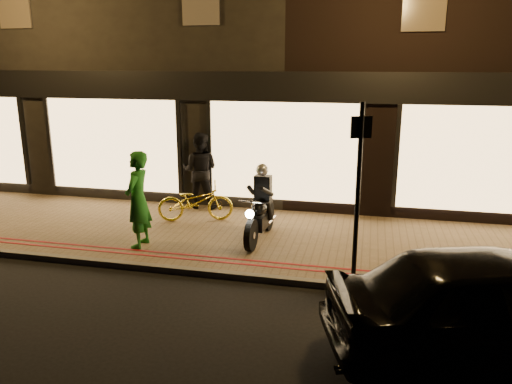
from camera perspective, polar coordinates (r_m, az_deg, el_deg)
ground at (r=8.88m, az=-1.53°, el=-10.13°), size 90.00×90.00×0.00m
sidewalk at (r=10.66m, az=1.17°, el=-5.43°), size 50.00×4.00×0.12m
kerb_stone at (r=8.90m, az=-1.45°, el=-9.65°), size 50.00×0.14×0.12m
red_kerb_lines at (r=9.32m, az=-0.68°, el=-8.06°), size 50.00×0.26×0.01m
building_row at (r=16.92m, az=6.33°, el=16.38°), size 48.00×10.11×8.50m
motorcycle at (r=10.31m, az=0.53°, el=-2.17°), size 0.60×1.94×1.59m
sign_post at (r=8.29m, az=11.61°, el=0.93°), size 0.33×0.16×3.00m
bicycle_gold at (r=11.65m, az=-6.93°, el=-1.11°), size 1.84×1.13×0.91m
person_green at (r=10.10m, az=-13.35°, el=-0.86°), size 0.48×0.72×1.94m
person_dark at (r=12.59m, az=-6.39°, el=2.45°), size 0.95×0.75×1.91m
parked_car at (r=7.14m, az=26.26°, el=-11.56°), size 4.75×2.99×1.51m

